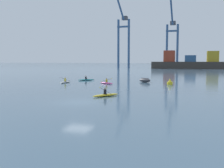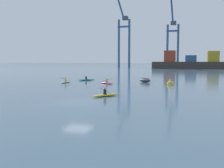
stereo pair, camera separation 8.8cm
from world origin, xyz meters
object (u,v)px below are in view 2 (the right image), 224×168
object	(u,v)px
gantry_crane_west_mid	(173,37)
channel_buoy	(170,82)
gantry_crane_west	(124,35)
kayak_magenta	(106,83)
capsized_dinghy	(145,80)
kayak_teal	(86,80)
kayak_white	(66,82)
container_barge	(191,63)
kayak_yellow	(106,95)

from	to	relation	value
gantry_crane_west_mid	channel_buoy	world-z (taller)	gantry_crane_west_mid
gantry_crane_west	kayak_magenta	xyz separation A→B (m)	(22.61, -96.18, -17.37)
gantry_crane_west	channel_buoy	distance (m)	101.79
capsized_dinghy	kayak_teal	distance (m)	11.63
gantry_crane_west	kayak_white	xyz separation A→B (m)	(15.23, -96.52, -17.37)
gantry_crane_west_mid	kayak_magenta	bearing A→B (deg)	-91.46
container_barge	kayak_magenta	xyz separation A→B (m)	(-12.30, -90.01, -2.63)
kayak_teal	gantry_crane_west_mid	bearing A→B (deg)	84.92
capsized_dinghy	kayak_yellow	size ratio (longest dim) A/B	0.88
kayak_magenta	gantry_crane_west_mid	bearing A→B (deg)	88.54
capsized_dinghy	kayak_magenta	distance (m)	7.42
gantry_crane_west	kayak_magenta	size ratio (longest dim) A/B	11.35
kayak_white	kayak_teal	bearing A→B (deg)	77.04
gantry_crane_west_mid	kayak_yellow	size ratio (longest dim) A/B	10.75
container_barge	kayak_white	xyz separation A→B (m)	(-19.68, -90.35, -2.63)
gantry_crane_west_mid	kayak_yellow	world-z (taller)	gantry_crane_west_mid
container_barge	kayak_yellow	size ratio (longest dim) A/B	11.51
gantry_crane_west_mid	kayak_teal	distance (m)	98.69
gantry_crane_west_mid	kayak_magenta	world-z (taller)	gantry_crane_west_mid
kayak_magenta	container_barge	bearing A→B (deg)	82.22
gantry_crane_west	capsized_dinghy	world-z (taller)	gantry_crane_west
gantry_crane_west	kayak_magenta	world-z (taller)	gantry_crane_west
container_barge	kayak_white	bearing A→B (deg)	-102.29
gantry_crane_west_mid	capsized_dinghy	bearing A→B (deg)	-88.25
kayak_teal	kayak_yellow	bearing A→B (deg)	-61.84
channel_buoy	kayak_magenta	bearing A→B (deg)	-172.30
kayak_yellow	kayak_magenta	bearing A→B (deg)	108.33
gantry_crane_west	capsized_dinghy	bearing A→B (deg)	-72.83
capsized_dinghy	channel_buoy	world-z (taller)	channel_buoy
kayak_magenta	kayak_yellow	distance (m)	15.34
container_barge	kayak_yellow	distance (m)	104.87
gantry_crane_west	kayak_white	distance (m)	99.24
container_barge	gantry_crane_west	xyz separation A→B (m)	(-34.91, 6.17, 14.74)
capsized_dinghy	kayak_yellow	bearing A→B (deg)	-92.28
capsized_dinghy	kayak_magenta	xyz separation A→B (m)	(-5.60, -4.86, -0.18)
capsized_dinghy	kayak_teal	world-z (taller)	kayak_teal
channel_buoy	kayak_yellow	distance (m)	16.85
container_barge	kayak_magenta	bearing A→B (deg)	-97.78
gantry_crane_west	channel_buoy	xyz separation A→B (m)	(32.87, -94.79, -17.18)
gantry_crane_west_mid	kayak_white	bearing A→B (deg)	-95.54
kayak_magenta	gantry_crane_west	bearing A→B (deg)	103.23
capsized_dinghy	kayak_yellow	world-z (taller)	kayak_yellow
kayak_white	kayak_yellow	world-z (taller)	kayak_white
channel_buoy	gantry_crane_west_mid	bearing A→B (deg)	94.32
gantry_crane_west	kayak_yellow	bearing A→B (deg)	-76.08
kayak_yellow	gantry_crane_west	bearing A→B (deg)	103.92
gantry_crane_west_mid	kayak_teal	size ratio (longest dim) A/B	11.77
kayak_yellow	capsized_dinghy	bearing A→B (deg)	87.72
container_barge	capsized_dinghy	xyz separation A→B (m)	(-6.70, -85.15, -2.45)
container_barge	gantry_crane_west_mid	bearing A→B (deg)	127.46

